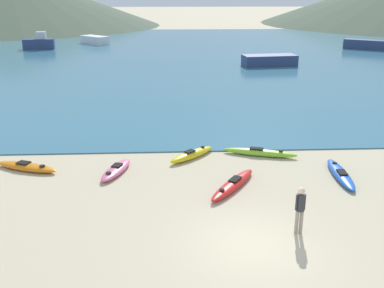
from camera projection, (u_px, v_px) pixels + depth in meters
ground_plane at (253, 245)px, 13.93m from camera, size 400.00×400.00×0.00m
bay_water at (189, 54)px, 54.95m from camera, size 160.00×70.00×0.06m
kayak_on_sand_0 at (116, 170)px, 19.34m from camera, size 1.46×2.69×0.34m
kayak_on_sand_1 at (341, 174)px, 18.94m from camera, size 0.84×3.45×0.31m
kayak_on_sand_2 at (27, 167)px, 19.68m from camera, size 3.08×1.83×0.34m
kayak_on_sand_3 at (233, 184)px, 17.87m from camera, size 2.44×3.29×0.35m
kayak_on_sand_4 at (260, 152)px, 21.35m from camera, size 3.51×1.62×0.37m
kayak_on_sand_5 at (192, 154)px, 21.05m from camera, size 2.41×2.38×0.40m
person_near_foreground at (300, 208)px, 14.30m from camera, size 0.33×0.24×1.62m
moored_boat_0 at (95, 40)px, 64.60m from camera, size 4.52×4.57×1.11m
moored_boat_1 at (367, 45)px, 58.55m from camera, size 5.50×4.54×1.22m
moored_boat_3 at (269, 60)px, 46.09m from camera, size 5.67×2.82×1.09m
moored_boat_4 at (39, 43)px, 58.86m from camera, size 4.11×2.31×2.21m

